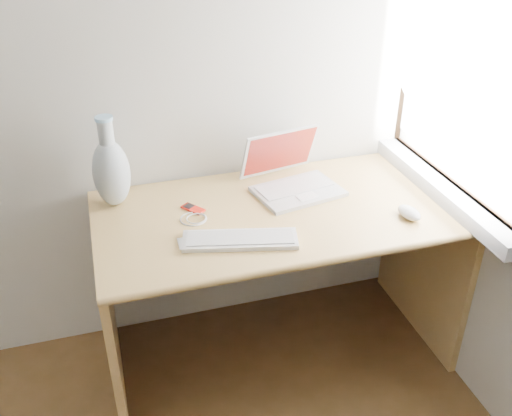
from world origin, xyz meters
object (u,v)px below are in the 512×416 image
object	(u,v)px
desk	(272,244)
laptop	(295,177)
vase	(111,170)
external_keyboard	(240,240)

from	to	relation	value
desk	laptop	bearing A→B (deg)	27.88
laptop	vase	world-z (taller)	vase
laptop	external_keyboard	world-z (taller)	laptop
external_keyboard	vase	bearing A→B (deg)	148.69
laptop	external_keyboard	bearing A→B (deg)	-145.88
external_keyboard	vase	xyz separation A→B (m)	(-0.40, 0.40, 0.14)
desk	laptop	distance (m)	0.30
laptop	external_keyboard	xyz separation A→B (m)	(-0.32, -0.33, -0.04)
laptop	vase	distance (m)	0.74
external_keyboard	vase	distance (m)	0.59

